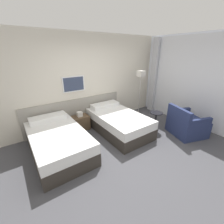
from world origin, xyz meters
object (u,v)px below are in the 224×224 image
(armchair, at_px, (186,125))
(bed_near_window, at_px, (118,122))
(bed_near_door, at_px, (58,141))
(nightstand, at_px, (80,123))
(side_table, at_px, (156,118))
(floor_lamp, at_px, (141,80))

(armchair, bearing_deg, bed_near_window, 68.11)
(bed_near_window, height_order, armchair, armchair)
(bed_near_door, height_order, nightstand, bed_near_door)
(nightstand, distance_m, armchair, 3.05)
(side_table, xyz_separation_m, armchair, (0.53, -0.66, -0.10))
(bed_near_window, distance_m, armchair, 1.92)
(bed_near_window, distance_m, side_table, 1.11)
(side_table, bearing_deg, bed_near_door, 167.67)
(bed_near_door, height_order, bed_near_window, same)
(armchair, bearing_deg, side_table, 57.01)
(side_table, bearing_deg, armchair, -51.39)
(bed_near_window, relative_size, nightstand, 3.38)
(bed_near_window, relative_size, floor_lamp, 1.20)
(bed_near_window, relative_size, side_table, 3.39)
(floor_lamp, distance_m, side_table, 1.45)
(nightstand, bearing_deg, bed_near_window, -39.91)
(side_table, relative_size, armchair, 0.54)
(bed_near_door, bearing_deg, side_table, -12.33)
(nightstand, height_order, side_table, nightstand)
(side_table, bearing_deg, floor_lamp, 71.62)
(bed_near_door, xyz_separation_m, side_table, (2.67, -0.58, 0.11))
(bed_near_window, height_order, floor_lamp, floor_lamp)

